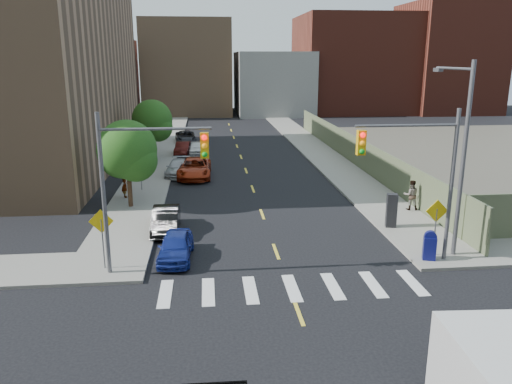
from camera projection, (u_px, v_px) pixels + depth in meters
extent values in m
plane|color=black|center=(309.00, 342.00, 16.45)|extent=(160.00, 160.00, 0.00)
cube|color=gray|center=(166.00, 141.00, 55.56)|extent=(3.50, 73.00, 0.15)
cube|color=gray|center=(303.00, 139.00, 57.05)|extent=(3.50, 73.00, 0.15)
cube|color=#545E41|center=(353.00, 150.00, 43.95)|extent=(0.12, 44.00, 2.50)
cube|color=#592319|center=(87.00, 78.00, 80.02)|extent=(14.00, 18.00, 12.00)
cube|color=#8C6B4C|center=(188.00, 68.00, 83.10)|extent=(14.00, 16.00, 15.00)
cube|color=gray|center=(272.00, 83.00, 83.17)|extent=(12.00, 16.00, 10.00)
cube|color=#592319|center=(352.00, 64.00, 85.66)|extent=(18.00, 18.00, 16.00)
cube|color=#592319|center=(447.00, 58.00, 85.02)|extent=(14.00, 16.00, 18.00)
cylinder|color=#8C6B4C|center=(472.00, 28.00, 84.11)|extent=(1.80, 1.80, 28.00)
cylinder|color=#59595E|center=(104.00, 197.00, 20.58)|extent=(0.18, 0.18, 7.00)
cylinder|color=#59595E|center=(155.00, 129.00, 20.07)|extent=(4.50, 0.12, 0.12)
cube|color=#E5A50C|center=(205.00, 145.00, 20.44)|extent=(0.35, 0.30, 1.05)
cylinder|color=#59595E|center=(451.00, 188.00, 22.03)|extent=(0.18, 0.18, 7.00)
cylinder|color=#59595E|center=(407.00, 126.00, 21.08)|extent=(4.50, 0.12, 0.12)
cube|color=#E5A50C|center=(361.00, 143.00, 21.08)|extent=(0.35, 0.30, 1.05)
cylinder|color=#59595E|center=(463.00, 163.00, 22.32)|extent=(0.20, 0.20, 9.00)
cylinder|color=#59595E|center=(454.00, 68.00, 22.88)|extent=(0.12, 3.50, 0.12)
cube|color=#59595E|center=(438.00, 70.00, 24.45)|extent=(0.25, 0.60, 0.18)
cylinder|color=#59595E|center=(103.00, 245.00, 21.63)|extent=(0.06, 0.06, 2.40)
cube|color=yellow|center=(101.00, 221.00, 21.35)|extent=(1.06, 0.04, 1.06)
cylinder|color=#59595E|center=(435.00, 234.00, 23.08)|extent=(0.06, 0.06, 2.40)
cube|color=yellow|center=(437.00, 211.00, 22.79)|extent=(1.06, 0.04, 1.06)
cylinder|color=#59595E|center=(141.00, 175.00, 34.60)|extent=(0.06, 0.06, 2.40)
cube|color=yellow|center=(140.00, 160.00, 34.32)|extent=(1.06, 0.04, 1.06)
cylinder|color=#332114|center=(130.00, 188.00, 30.71)|extent=(0.28, 0.28, 2.64)
sphere|color=#1C4F16|center=(127.00, 149.00, 30.09)|extent=(3.60, 3.60, 3.60)
sphere|color=#1C4F16|center=(136.00, 160.00, 30.00)|extent=(2.64, 2.64, 2.64)
sphere|color=#1C4F16|center=(122.00, 155.00, 30.54)|extent=(2.88, 2.88, 2.88)
cylinder|color=#332114|center=(154.00, 146.00, 45.12)|extent=(0.28, 0.28, 2.64)
sphere|color=#1C4F16|center=(152.00, 120.00, 44.50)|extent=(3.60, 3.60, 3.60)
sphere|color=#1C4F16|center=(158.00, 127.00, 44.41)|extent=(2.64, 2.64, 2.64)
sphere|color=#1C4F16|center=(148.00, 124.00, 44.95)|extent=(2.88, 2.88, 2.88)
imported|color=navy|center=(176.00, 246.00, 23.06)|extent=(1.68, 3.79, 1.27)
imported|color=black|center=(166.00, 220.00, 26.81)|extent=(1.40, 3.96, 1.30)
imported|color=#9A2A0F|center=(195.00, 168.00, 38.89)|extent=(2.64, 5.49, 1.51)
imported|color=#AAADB2|center=(178.00, 168.00, 39.55)|extent=(2.12, 4.44, 1.25)
imported|color=silver|center=(196.00, 148.00, 48.26)|extent=(1.57, 3.78, 1.28)
imported|color=#3E0F0C|center=(183.00, 148.00, 48.07)|extent=(1.63, 3.84, 1.23)
imported|color=black|center=(186.00, 137.00, 54.94)|extent=(2.52, 4.79, 1.28)
cube|color=black|center=(481.00, 354.00, 12.81)|extent=(2.12, 1.44, 0.99)
cube|color=#0E1153|center=(429.00, 248.00, 22.69)|extent=(0.66, 0.58, 1.07)
cylinder|color=#0E1153|center=(431.00, 237.00, 22.54)|extent=(0.60, 0.41, 0.55)
cube|color=black|center=(391.00, 210.00, 27.01)|extent=(0.63, 0.55, 1.85)
imported|color=gray|center=(125.00, 185.00, 32.77)|extent=(0.55, 0.69, 1.64)
imported|color=gray|center=(411.00, 195.00, 30.09)|extent=(0.99, 0.83, 1.82)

